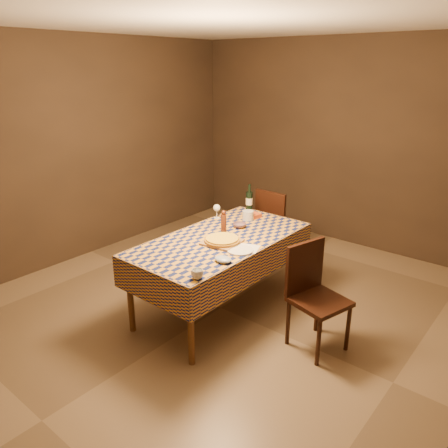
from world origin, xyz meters
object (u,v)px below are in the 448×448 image
object	(u,v)px
wine_bottle	(249,201)
white_plate	(240,250)
dining_table	(221,245)
cutting_board	(222,242)
chair_right	(313,290)
pizza	(222,240)
bowl	(240,225)
chair_far	(275,222)

from	to	relation	value
wine_bottle	white_plate	xyz separation A→B (m)	(0.63, -0.99, -0.11)
dining_table	cutting_board	xyz separation A→B (m)	(0.09, -0.09, 0.09)
chair_right	pizza	bearing A→B (deg)	-170.60
bowl	white_plate	xyz separation A→B (m)	(0.37, -0.48, -0.01)
dining_table	wine_bottle	world-z (taller)	wine_bottle
dining_table	white_plate	distance (m)	0.36
chair_right	bowl	bearing A→B (deg)	164.16
pizza	white_plate	bearing A→B (deg)	-8.94
wine_bottle	chair_far	size ratio (longest dim) A/B	0.33
chair_right	dining_table	bearing A→B (deg)	-176.54
pizza	chair_far	distance (m)	1.46
white_plate	chair_right	bearing A→B (deg)	15.87
pizza	wine_bottle	xyz separation A→B (m)	(-0.39, 0.95, 0.08)
cutting_board	bowl	bearing A→B (deg)	106.67
wine_bottle	chair_far	world-z (taller)	wine_bottle
wine_bottle	bowl	bearing A→B (deg)	-63.32
dining_table	white_plate	world-z (taller)	white_plate
wine_bottle	chair_right	bearing A→B (deg)	-32.07
pizza	wine_bottle	bearing A→B (deg)	112.24
dining_table	chair_far	xyz separation A→B (m)	(-0.23, 1.31, -0.17)
wine_bottle	pizza	bearing A→B (deg)	-67.76
dining_table	cutting_board	world-z (taller)	cutting_board
cutting_board	white_plate	xyz separation A→B (m)	(0.24, -0.04, -0.00)
wine_bottle	chair_far	bearing A→B (deg)	80.96
cutting_board	pizza	xyz separation A→B (m)	(-0.00, 0.00, 0.03)
pizza	bowl	size ratio (longest dim) A/B	3.08
dining_table	cutting_board	distance (m)	0.15
cutting_board	pizza	world-z (taller)	pizza
bowl	chair_far	size ratio (longest dim) A/B	0.15
pizza	bowl	bearing A→B (deg)	106.67
pizza	chair_right	xyz separation A→B (m)	(0.89, 0.15, -0.28)
white_plate	chair_far	size ratio (longest dim) A/B	0.26
bowl	white_plate	distance (m)	0.60
dining_table	chair_right	world-z (taller)	chair_right
cutting_board	chair_right	xyz separation A→B (m)	(0.89, 0.15, -0.26)
dining_table	wine_bottle	xyz separation A→B (m)	(-0.30, 0.86, 0.19)
wine_bottle	dining_table	bearing A→B (deg)	-70.97
dining_table	chair_right	bearing A→B (deg)	3.46
bowl	wine_bottle	xyz separation A→B (m)	(-0.26, 0.51, 0.09)
cutting_board	wine_bottle	size ratio (longest dim) A/B	1.01
cutting_board	white_plate	bearing A→B (deg)	-8.94
wine_bottle	white_plate	bearing A→B (deg)	-57.54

